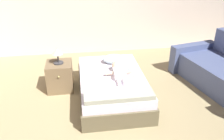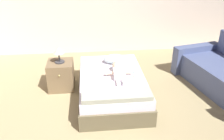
% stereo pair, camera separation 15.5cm
% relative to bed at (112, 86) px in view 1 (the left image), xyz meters
% --- Properties ---
extents(ground_plane, '(8.00, 8.00, 0.00)m').
position_rel_bed_xyz_m(ground_plane, '(-0.24, -0.78, -0.21)').
color(ground_plane, tan).
extents(wall_behind_bed, '(8.00, 0.12, 2.60)m').
position_rel_bed_xyz_m(wall_behind_bed, '(-0.24, 2.22, 1.09)').
color(wall_behind_bed, beige).
rests_on(wall_behind_bed, ground_plane).
extents(bed, '(1.13, 1.80, 0.43)m').
position_rel_bed_xyz_m(bed, '(0.00, 0.00, 0.00)').
color(bed, brown).
rests_on(bed, ground_plane).
extents(pillow, '(0.41, 0.28, 0.16)m').
position_rel_bed_xyz_m(pillow, '(0.10, 0.51, 0.30)').
color(pillow, silver).
rests_on(pillow, bed).
extents(baby, '(0.47, 0.66, 0.19)m').
position_rel_bed_xyz_m(baby, '(0.11, 0.01, 0.29)').
color(baby, white).
rests_on(baby, bed).
extents(toothbrush, '(0.08, 0.13, 0.02)m').
position_rel_bed_xyz_m(toothbrush, '(0.35, 0.12, 0.23)').
color(toothbrush, '#3383F2').
rests_on(toothbrush, bed).
extents(nightstand, '(0.46, 0.49, 0.53)m').
position_rel_bed_xyz_m(nightstand, '(-0.91, 0.42, 0.05)').
color(nightstand, brown).
rests_on(nightstand, ground_plane).
extents(lamp, '(0.20, 0.20, 0.28)m').
position_rel_bed_xyz_m(lamp, '(-0.91, 0.42, 0.52)').
color(lamp, '#333338').
rests_on(lamp, nightstand).
extents(blanket, '(1.02, 0.30, 0.08)m').
position_rel_bed_xyz_m(blanket, '(-0.00, -0.71, 0.26)').
color(blanket, '#A7AC99').
rests_on(blanket, bed).
extents(baby_bottle, '(0.09, 0.12, 0.07)m').
position_rel_bed_xyz_m(baby_bottle, '(0.35, -0.17, 0.25)').
color(baby_bottle, white).
rests_on(baby_bottle, bed).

